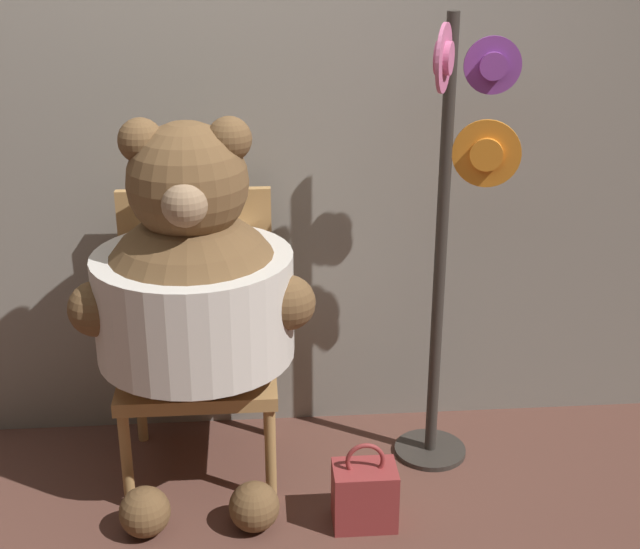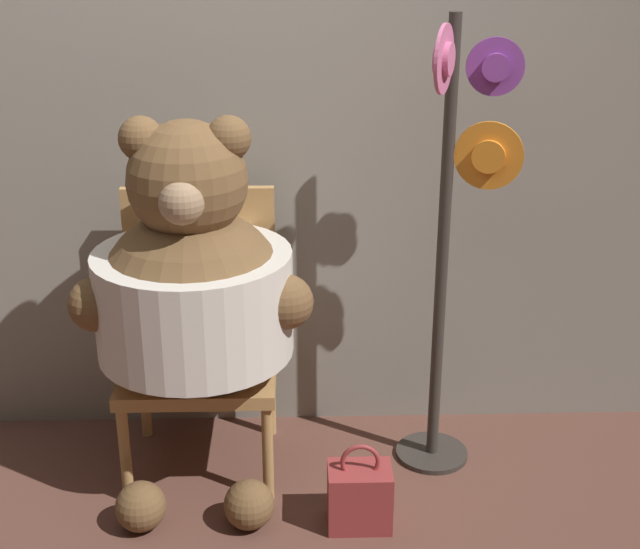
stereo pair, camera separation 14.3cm
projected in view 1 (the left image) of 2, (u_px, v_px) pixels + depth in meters
ground_plane at (217, 526)px, 3.09m from camera, size 14.00×14.00×0.00m
wall_back at (207, 112)px, 3.30m from camera, size 8.00×0.10×2.59m
chair at (198, 332)px, 3.32m from camera, size 0.57×0.50×1.04m
teddy_bear at (194, 293)px, 3.06m from camera, size 0.83×0.74×1.37m
hat_display_rack at (451, 235)px, 3.16m from camera, size 0.39×0.37×1.68m
handbag_on_ground at (365, 494)px, 3.07m from camera, size 0.22×0.15×0.32m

